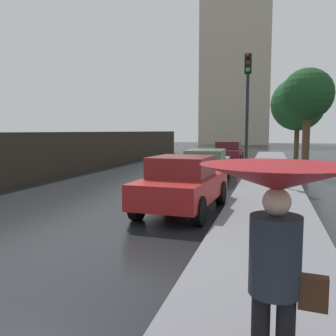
{
  "coord_description": "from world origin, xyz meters",
  "views": [
    {
      "loc": [
        5.13,
        -4.99,
        2.09
      ],
      "look_at": [
        2.19,
        5.35,
        0.98
      ],
      "focal_mm": 38.93,
      "sensor_mm": 36.0,
      "label": 1
    }
  ],
  "objects_px": {
    "pedestrian_with_umbrella_near": "(277,212)",
    "street_tree_near": "(298,104)",
    "street_tree_mid": "(308,95)",
    "car_maroon_mid_road": "(229,152)",
    "traffic_light": "(247,94)",
    "car_green_behind_camera": "(206,164)",
    "car_red_near_kerb": "(183,184)"
  },
  "relations": [
    {
      "from": "pedestrian_with_umbrella_near",
      "to": "street_tree_near",
      "type": "height_order",
      "value": "street_tree_near"
    },
    {
      "from": "street_tree_near",
      "to": "street_tree_mid",
      "type": "bearing_deg",
      "value": -90.08
    },
    {
      "from": "car_maroon_mid_road",
      "to": "traffic_light",
      "type": "distance_m",
      "value": 9.39
    },
    {
      "from": "car_green_behind_camera",
      "to": "car_maroon_mid_road",
      "type": "bearing_deg",
      "value": 87.77
    },
    {
      "from": "car_green_behind_camera",
      "to": "street_tree_near",
      "type": "distance_m",
      "value": 10.89
    },
    {
      "from": "street_tree_near",
      "to": "street_tree_mid",
      "type": "distance_m",
      "value": 6.65
    },
    {
      "from": "car_green_behind_camera",
      "to": "street_tree_near",
      "type": "height_order",
      "value": "street_tree_near"
    },
    {
      "from": "pedestrian_with_umbrella_near",
      "to": "street_tree_near",
      "type": "relative_size",
      "value": 0.31
    },
    {
      "from": "car_red_near_kerb",
      "to": "car_green_behind_camera",
      "type": "bearing_deg",
      "value": 97.57
    },
    {
      "from": "street_tree_near",
      "to": "street_tree_mid",
      "type": "xyz_separation_m",
      "value": [
        -0.01,
        -6.65,
        -0.05
      ]
    },
    {
      "from": "traffic_light",
      "to": "pedestrian_with_umbrella_near",
      "type": "bearing_deg",
      "value": -85.21
    },
    {
      "from": "pedestrian_with_umbrella_near",
      "to": "street_tree_mid",
      "type": "relative_size",
      "value": 0.34
    },
    {
      "from": "car_green_behind_camera",
      "to": "pedestrian_with_umbrella_near",
      "type": "distance_m",
      "value": 12.76
    },
    {
      "from": "car_green_behind_camera",
      "to": "pedestrian_with_umbrella_near",
      "type": "bearing_deg",
      "value": -80.18
    },
    {
      "from": "traffic_light",
      "to": "street_tree_mid",
      "type": "bearing_deg",
      "value": 53.36
    },
    {
      "from": "traffic_light",
      "to": "car_maroon_mid_road",
      "type": "bearing_deg",
      "value": 100.77
    },
    {
      "from": "car_green_behind_camera",
      "to": "traffic_light",
      "type": "relative_size",
      "value": 0.89
    },
    {
      "from": "pedestrian_with_umbrella_near",
      "to": "car_red_near_kerb",
      "type": "bearing_deg",
      "value": 115.41
    },
    {
      "from": "car_red_near_kerb",
      "to": "car_maroon_mid_road",
      "type": "distance_m",
      "value": 14.53
    },
    {
      "from": "car_green_behind_camera",
      "to": "street_tree_mid",
      "type": "relative_size",
      "value": 0.88
    },
    {
      "from": "car_maroon_mid_road",
      "to": "street_tree_near",
      "type": "distance_m",
      "value": 5.28
    },
    {
      "from": "pedestrian_with_umbrella_near",
      "to": "car_green_behind_camera",
      "type": "bearing_deg",
      "value": 108.21
    },
    {
      "from": "street_tree_mid",
      "to": "car_maroon_mid_road",
      "type": "bearing_deg",
      "value": 127.3
    },
    {
      "from": "car_maroon_mid_road",
      "to": "street_tree_mid",
      "type": "distance_m",
      "value": 7.49
    },
    {
      "from": "car_red_near_kerb",
      "to": "street_tree_mid",
      "type": "relative_size",
      "value": 0.79
    },
    {
      "from": "car_green_behind_camera",
      "to": "street_tree_mid",
      "type": "distance_m",
      "value": 5.91
    },
    {
      "from": "car_green_behind_camera",
      "to": "pedestrian_with_umbrella_near",
      "type": "relative_size",
      "value": 2.54
    },
    {
      "from": "traffic_light",
      "to": "street_tree_mid",
      "type": "xyz_separation_m",
      "value": [
        2.49,
        3.35,
        0.21
      ]
    },
    {
      "from": "car_maroon_mid_road",
      "to": "pedestrian_with_umbrella_near",
      "type": "relative_size",
      "value": 2.36
    },
    {
      "from": "car_red_near_kerb",
      "to": "street_tree_near",
      "type": "bearing_deg",
      "value": 80.02
    },
    {
      "from": "street_tree_near",
      "to": "pedestrian_with_umbrella_near",
      "type": "bearing_deg",
      "value": -93.87
    },
    {
      "from": "car_green_behind_camera",
      "to": "traffic_light",
      "type": "distance_m",
      "value": 3.28
    }
  ]
}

